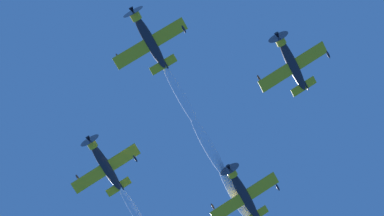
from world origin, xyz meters
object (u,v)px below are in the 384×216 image
at_px(airplane_lead, 149,39).
at_px(airplane_left_wingman, 291,63).
at_px(airplane_slot_tail, 243,193).
at_px(airplane_right_wingman, 105,164).

relative_size(airplane_lead, airplane_left_wingman, 1.01).
xyz_separation_m(airplane_lead, airplane_left_wingman, (14.27, 2.63, 1.78)).
relative_size(airplane_lead, airplane_slot_tail, 1.01).
height_order(airplane_lead, airplane_left_wingman, airplane_left_wingman).
height_order(airplane_lead, airplane_slot_tail, airplane_lead).
bearing_deg(airplane_right_wingman, airplane_left_wingman, -31.22).
relative_size(airplane_lead, airplane_right_wingman, 1.02).
xyz_separation_m(airplane_right_wingman, airplane_slot_tail, (14.50, 1.97, -2.03)).
height_order(airplane_right_wingman, airplane_slot_tail, airplane_right_wingman).
distance_m(airplane_right_wingman, airplane_slot_tail, 14.77).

